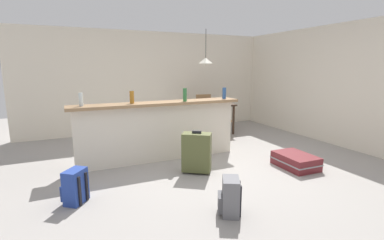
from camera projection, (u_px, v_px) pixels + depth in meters
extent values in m
cube|color=gray|center=(209.00, 166.00, 4.72)|extent=(13.00, 13.00, 0.05)
cube|color=silver|center=(155.00, 82.00, 7.22)|extent=(6.60, 0.10, 2.50)
cube|color=silver|center=(329.00, 85.00, 5.98)|extent=(0.10, 6.00, 2.50)
cube|color=silver|center=(159.00, 133.00, 4.89)|extent=(2.80, 0.20, 0.99)
cube|color=#93704C|center=(159.00, 103.00, 4.79)|extent=(2.96, 0.40, 0.05)
cylinder|color=silver|center=(81.00, 99.00, 4.28)|extent=(0.06, 0.06, 0.20)
cylinder|color=#9E661E|center=(132.00, 97.00, 4.59)|extent=(0.07, 0.07, 0.21)
cylinder|color=#2D6B38|center=(185.00, 95.00, 4.87)|extent=(0.07, 0.07, 0.23)
cylinder|color=#284C89|center=(224.00, 93.00, 5.29)|extent=(0.07, 0.07, 0.21)
cube|color=#332319|center=(209.00, 105.00, 6.84)|extent=(1.10, 0.80, 0.04)
cylinder|color=#332319|center=(197.00, 123.00, 6.41)|extent=(0.06, 0.06, 0.70)
cylinder|color=#332319|center=(233.00, 120.00, 6.80)|extent=(0.06, 0.06, 0.70)
cylinder|color=#332319|center=(186.00, 119.00, 7.02)|extent=(0.06, 0.06, 0.70)
cylinder|color=#332319|center=(220.00, 116.00, 7.41)|extent=(0.06, 0.06, 0.70)
cube|color=#9E754C|center=(220.00, 120.00, 6.37)|extent=(0.41, 0.41, 0.04)
cube|color=#9E754C|center=(216.00, 108.00, 6.48)|extent=(0.40, 0.05, 0.48)
cylinder|color=#9E754C|center=(217.00, 132.00, 6.20)|extent=(0.04, 0.04, 0.41)
cylinder|color=#9E754C|center=(229.00, 131.00, 6.34)|extent=(0.04, 0.04, 0.41)
cylinder|color=#9E754C|center=(210.00, 129.00, 6.49)|extent=(0.04, 0.04, 0.41)
cylinder|color=#9E754C|center=(222.00, 128.00, 6.63)|extent=(0.04, 0.04, 0.41)
cube|color=#9E754C|center=(201.00, 112.00, 7.46)|extent=(0.44, 0.44, 0.04)
cube|color=#9E754C|center=(203.00, 104.00, 7.24)|extent=(0.40, 0.08, 0.48)
cylinder|color=#9E754C|center=(205.00, 119.00, 7.70)|extent=(0.04, 0.04, 0.41)
cylinder|color=#9E754C|center=(194.00, 120.00, 7.60)|extent=(0.04, 0.04, 0.41)
cylinder|color=#9E754C|center=(209.00, 121.00, 7.40)|extent=(0.04, 0.04, 0.41)
cylinder|color=#9E754C|center=(197.00, 122.00, 7.30)|extent=(0.04, 0.04, 0.41)
cylinder|color=black|center=(206.00, 44.00, 6.56)|extent=(0.01, 0.01, 0.67)
cone|color=white|center=(206.00, 61.00, 6.63)|extent=(0.34, 0.34, 0.14)
sphere|color=white|center=(206.00, 64.00, 6.65)|extent=(0.07, 0.07, 0.07)
cube|color=maroon|center=(295.00, 161.00, 4.59)|extent=(0.50, 0.69, 0.22)
cube|color=gray|center=(295.00, 161.00, 4.59)|extent=(0.51, 0.70, 0.02)
cube|color=#2D2D33|center=(279.00, 154.00, 4.96)|extent=(0.18, 0.14, 0.02)
cube|color=slate|center=(231.00, 196.00, 3.11)|extent=(0.29, 0.33, 0.42)
cube|color=#515155|center=(221.00, 202.00, 3.13)|extent=(0.16, 0.22, 0.19)
cube|color=black|center=(239.00, 196.00, 3.18)|extent=(0.04, 0.04, 0.36)
cube|color=black|center=(240.00, 201.00, 3.04)|extent=(0.04, 0.04, 0.36)
cube|color=#233D93|center=(76.00, 186.00, 3.37)|extent=(0.31, 0.33, 0.42)
cube|color=navy|center=(68.00, 191.00, 3.41)|extent=(0.18, 0.21, 0.19)
cube|color=black|center=(87.00, 186.00, 3.42)|extent=(0.04, 0.04, 0.36)
cube|color=black|center=(80.00, 191.00, 3.29)|extent=(0.04, 0.04, 0.36)
cube|color=#51562D|center=(197.00, 152.00, 4.33)|extent=(0.50, 0.45, 0.60)
cylinder|color=black|center=(185.00, 170.00, 4.41)|extent=(0.07, 0.06, 0.06)
cylinder|color=black|center=(209.00, 171.00, 4.35)|extent=(0.07, 0.06, 0.06)
cube|color=#232328|center=(197.00, 132.00, 4.26)|extent=(0.14, 0.11, 0.04)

